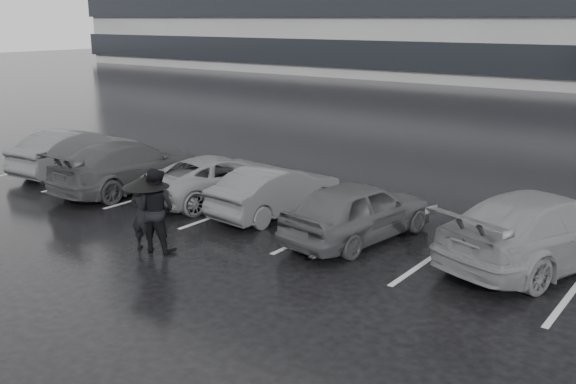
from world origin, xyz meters
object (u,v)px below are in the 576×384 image
(car_west_d, at_px, (76,151))
(pedestrian_left, at_px, (143,215))
(car_main, at_px, (358,210))
(car_west_a, at_px, (276,190))
(car_east, at_px, (544,229))
(car_west_b, at_px, (220,178))
(pedestrian_right, at_px, (156,210))
(car_west_c, at_px, (130,166))

(car_west_d, xyz_separation_m, pedestrian_left, (7.23, -3.50, 0.07))
(car_main, relative_size, car_west_a, 1.06)
(car_west_d, distance_m, car_east, 14.36)
(car_main, distance_m, car_west_b, 4.81)
(car_west_d, bearing_deg, pedestrian_right, 150.56)
(car_west_b, height_order, pedestrian_right, pedestrian_right)
(car_west_d, relative_size, car_east, 0.84)
(car_west_d, bearing_deg, car_west_c, 168.33)
(car_main, height_order, pedestrian_left, pedestrian_left)
(car_west_a, relative_size, pedestrian_right, 2.09)
(car_west_a, distance_m, pedestrian_right, 3.64)
(car_west_b, height_order, car_east, car_east)
(car_west_b, relative_size, car_east, 0.85)
(car_west_c, xyz_separation_m, car_east, (11.29, 1.11, 0.03))
(car_main, bearing_deg, car_west_b, 0.13)
(car_west_c, bearing_deg, pedestrian_left, 143.43)
(car_west_a, distance_m, car_west_c, 4.92)
(car_west_b, xyz_separation_m, car_east, (8.51, 0.31, 0.14))
(car_west_a, height_order, car_east, car_east)
(car_west_d, distance_m, pedestrian_right, 8.24)
(car_west_a, height_order, car_west_c, car_west_c)
(car_west_d, relative_size, pedestrian_right, 2.36)
(car_west_d, bearing_deg, car_east, 177.83)
(pedestrian_right, bearing_deg, car_east, -163.49)
(car_main, distance_m, car_west_d, 10.60)
(car_main, distance_m, car_east, 3.87)
(car_west_b, bearing_deg, car_east, -167.16)
(car_main, height_order, car_west_b, car_main)
(car_west_b, bearing_deg, pedestrian_right, 124.34)
(car_west_c, height_order, car_east, car_east)
(car_west_b, height_order, car_west_c, car_west_c)
(car_west_a, bearing_deg, car_west_b, -1.30)
(car_west_c, distance_m, pedestrian_right, 5.40)
(car_east, xyz_separation_m, pedestrian_right, (-6.83, -4.15, 0.17))
(car_west_a, bearing_deg, car_west_c, 11.54)
(car_west_d, bearing_deg, car_main, 173.69)
(car_main, distance_m, car_west_a, 2.69)
(pedestrian_left, bearing_deg, car_west_c, -56.30)
(car_west_a, xyz_separation_m, car_west_c, (-4.89, -0.57, 0.08))
(pedestrian_right, bearing_deg, car_west_d, -38.96)
(car_west_a, xyz_separation_m, car_west_d, (-7.94, -0.23, 0.08))
(pedestrian_right, bearing_deg, pedestrian_left, 8.80)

